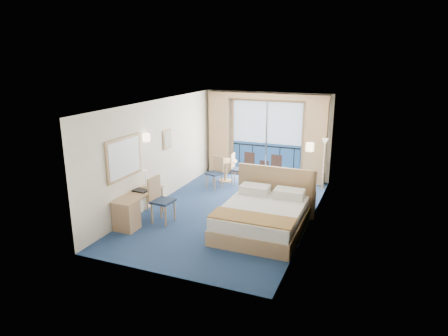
% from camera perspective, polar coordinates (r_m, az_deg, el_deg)
% --- Properties ---
extents(floor, '(6.50, 6.50, 0.00)m').
position_cam_1_polar(floor, '(10.10, 0.77, -6.17)').
color(floor, navy).
rests_on(floor, ground).
extents(room_walls, '(4.04, 6.54, 2.72)m').
position_cam_1_polar(room_walls, '(9.57, 0.81, 3.75)').
color(room_walls, beige).
rests_on(room_walls, ground).
extents(balcony_door, '(2.36, 0.03, 2.52)m').
position_cam_1_polar(balcony_door, '(12.69, 6.05, 3.76)').
color(balcony_door, navy).
rests_on(balcony_door, room_walls).
extents(curtain_left, '(0.65, 0.22, 2.55)m').
position_cam_1_polar(curtain_left, '(13.03, -0.67, 4.76)').
color(curtain_left, tan).
rests_on(curtain_left, room_walls).
extents(curtain_right, '(0.65, 0.22, 2.55)m').
position_cam_1_polar(curtain_right, '(12.20, 12.92, 3.58)').
color(curtain_right, tan).
rests_on(curtain_right, room_walls).
extents(pelmet, '(3.80, 0.25, 0.18)m').
position_cam_1_polar(pelmet, '(12.36, 6.12, 10.18)').
color(pelmet, '#A67B5A').
rests_on(pelmet, room_walls).
extents(mirror, '(0.05, 1.25, 0.95)m').
position_cam_1_polar(mirror, '(9.27, -14.09, 1.41)').
color(mirror, '#A67B5A').
rests_on(mirror, room_walls).
extents(wall_print, '(0.04, 0.42, 0.52)m').
position_cam_1_polar(wall_print, '(10.85, -8.10, 4.08)').
color(wall_print, '#A67B5A').
rests_on(wall_print, room_walls).
extents(sconce_left, '(0.18, 0.18, 0.18)m').
position_cam_1_polar(sconce_left, '(9.90, -11.02, 4.30)').
color(sconce_left, beige).
rests_on(sconce_left, room_walls).
extents(sconce_right, '(0.18, 0.18, 0.18)m').
position_cam_1_polar(sconce_right, '(8.91, 12.18, 2.95)').
color(sconce_right, beige).
rests_on(sconce_right, room_walls).
extents(bed, '(1.91, 2.27, 1.20)m').
position_cam_1_polar(bed, '(8.95, 5.59, -6.89)').
color(bed, '#A67B5A').
rests_on(bed, ground).
extents(nightstand, '(0.39, 0.37, 0.51)m').
position_cam_1_polar(nightstand, '(10.28, 11.77, -4.58)').
color(nightstand, tan).
rests_on(nightstand, ground).
extents(phone, '(0.19, 0.17, 0.07)m').
position_cam_1_polar(phone, '(10.17, 12.03, -3.10)').
color(phone, silver).
rests_on(phone, nightstand).
extents(armchair, '(1.12, 1.12, 0.73)m').
position_cam_1_polar(armchair, '(10.81, 9.44, -2.80)').
color(armchair, '#424751').
rests_on(armchair, ground).
extents(floor_lamp, '(0.21, 0.21, 1.50)m').
position_cam_1_polar(floor_lamp, '(11.80, 14.14, 2.39)').
color(floor_lamp, silver).
rests_on(floor_lamp, ground).
extents(desk, '(0.50, 1.46, 0.69)m').
position_cam_1_polar(desk, '(9.29, -13.39, -6.11)').
color(desk, '#A67B5A').
rests_on(desk, ground).
extents(desk_chair, '(0.50, 0.49, 1.09)m').
position_cam_1_polar(desk_chair, '(9.40, -9.26, -4.10)').
color(desk_chair, '#1E2C46').
rests_on(desk_chair, ground).
extents(folder, '(0.36, 0.29, 0.03)m').
position_cam_1_polar(folder, '(9.64, -11.79, -3.15)').
color(folder, black).
rests_on(folder, desk).
extents(desk_lamp, '(0.11, 0.11, 0.42)m').
position_cam_1_polar(desk_lamp, '(9.81, -11.18, -0.95)').
color(desk_lamp, silver).
rests_on(desk_lamp, desk).
extents(round_table, '(0.73, 0.73, 0.65)m').
position_cam_1_polar(round_table, '(12.30, 0.18, 0.34)').
color(round_table, '#A67B5A').
rests_on(round_table, ground).
extents(table_chair_a, '(0.44, 0.43, 0.93)m').
position_cam_1_polar(table_chair_a, '(12.06, 1.72, 0.16)').
color(table_chair_a, '#1E2C46').
rests_on(table_chair_a, ground).
extents(table_chair_b, '(0.51, 0.51, 0.93)m').
position_cam_1_polar(table_chair_b, '(11.70, -1.16, -0.32)').
color(table_chair_b, '#1E2C46').
rests_on(table_chair_b, ground).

